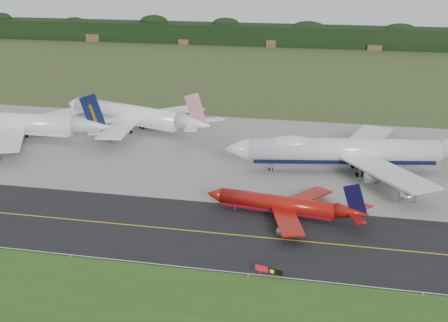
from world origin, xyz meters
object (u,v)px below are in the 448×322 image
Objects in this scene: jet_ba_747 at (353,151)px; jet_star_tail at (135,115)px; jet_red_737 at (286,205)px; jet_navy_gold at (17,124)px; taxiway_sign at (269,270)px.

jet_ba_747 is 1.21× the size of jet_star_tail.
jet_navy_gold is at bearing 155.00° from jet_red_737.
jet_navy_gold reaches higher than taxiway_sign.
jet_star_tail is (-56.24, 58.63, 2.45)m from jet_red_737.
jet_red_737 is 96.68m from jet_navy_gold.
taxiway_sign is at bearing -89.27° from jet_red_737.
jet_navy_gold is 1.08× the size of jet_star_tail.
jet_ba_747 is 101.39m from jet_navy_gold.
jet_star_tail is 11.04× the size of taxiway_sign.
jet_ba_747 is 1.90× the size of jet_red_737.
jet_ba_747 reaches higher than jet_navy_gold.
jet_star_tail is 102.92m from taxiway_sign.
jet_ba_747 is at bearing 77.67° from taxiway_sign.
jet_star_tail is at bearing 29.57° from jet_navy_gold.
jet_star_tail is at bearing 133.81° from jet_red_737.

